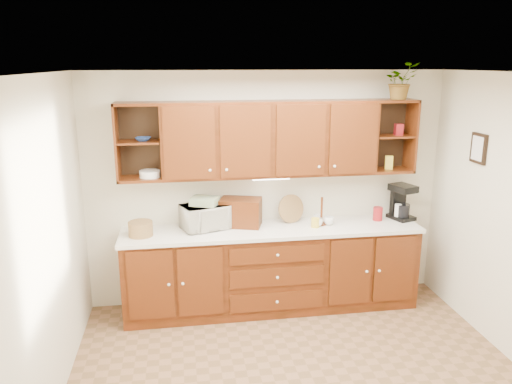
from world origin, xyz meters
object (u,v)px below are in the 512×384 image
object	(u,v)px
bread_box	(241,212)
potted_plant	(400,81)
microwave	(205,217)
coffee_maker	(401,202)

from	to	relation	value
bread_box	potted_plant	world-z (taller)	potted_plant
microwave	bread_box	world-z (taller)	bread_box
microwave	potted_plant	xyz separation A→B (m)	(2.11, -0.01, 1.41)
potted_plant	microwave	bearing A→B (deg)	179.64
microwave	potted_plant	bearing A→B (deg)	-20.38
potted_plant	coffee_maker	bearing A→B (deg)	15.51
bread_box	potted_plant	xyz separation A→B (m)	(1.72, -0.05, 1.39)
coffee_maker	potted_plant	bearing A→B (deg)	176.62
coffee_maker	potted_plant	world-z (taller)	potted_plant
bread_box	coffee_maker	distance (m)	1.85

